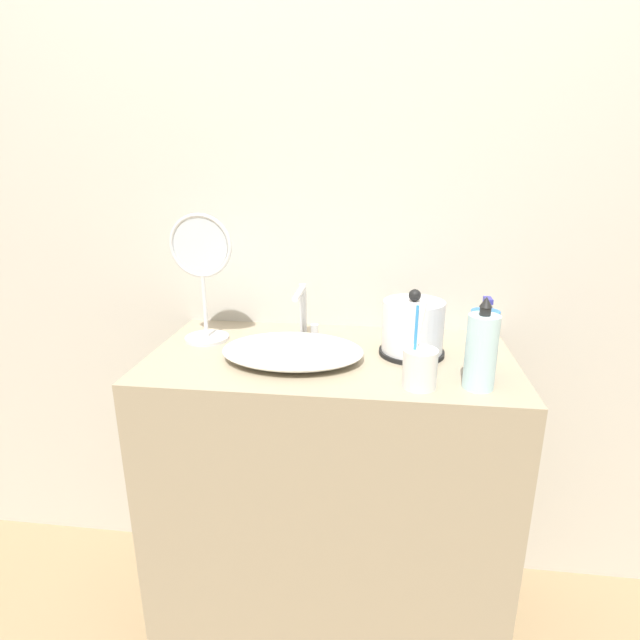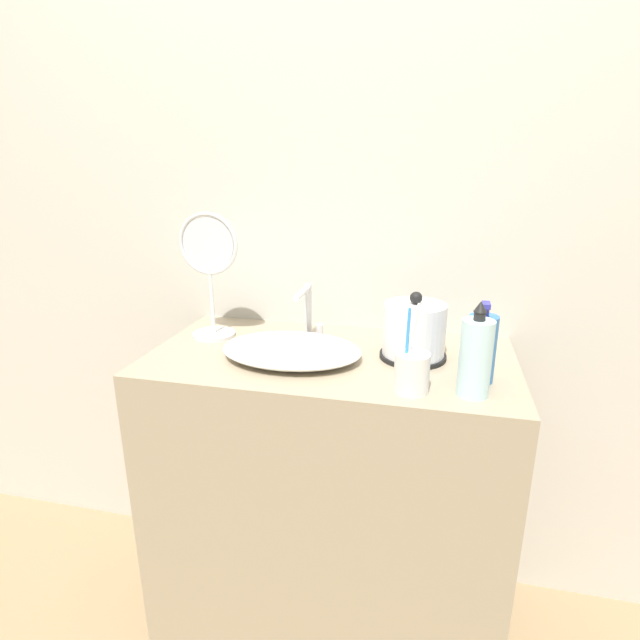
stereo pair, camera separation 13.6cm
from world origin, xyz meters
TOP-DOWN VIEW (x-y plane):
  - wall_back at (0.00, 0.55)m, footprint 6.00×0.04m
  - vanity_counter at (0.00, 0.26)m, footprint 1.00×0.53m
  - sink_basin at (-0.10, 0.22)m, footprint 0.38×0.28m
  - faucet at (-0.09, 0.38)m, footprint 0.06×0.15m
  - electric_kettle at (0.22, 0.30)m, footprint 0.18×0.18m
  - toothbrush_cup at (0.23, 0.08)m, footprint 0.08×0.08m
  - lotion_bottle at (0.39, 0.18)m, footprint 0.07×0.07m
  - shampoo_bottle at (0.37, 0.10)m, footprint 0.07×0.07m
  - vanity_mirror at (-0.38, 0.34)m, footprint 0.19×0.13m

SIDE VIEW (x-z plane):
  - vanity_counter at x=0.00m, z-range 0.00..0.91m
  - sink_basin at x=-0.10m, z-range 0.91..0.96m
  - toothbrush_cup at x=0.23m, z-range 0.86..1.07m
  - electric_kettle at x=0.22m, z-range 0.89..1.08m
  - lotion_bottle at x=0.39m, z-range 0.90..1.10m
  - shampoo_bottle at x=0.37m, z-range 0.90..1.12m
  - faucet at x=-0.09m, z-range 0.93..1.09m
  - vanity_mirror at x=-0.38m, z-range 0.94..1.31m
  - wall_back at x=0.00m, z-range 0.00..2.60m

